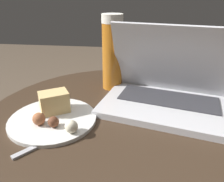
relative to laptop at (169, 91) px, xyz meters
name	(u,v)px	position (x,y,z in m)	size (l,w,h in m)	color
table	(122,159)	(-0.12, -0.08, -0.19)	(0.75, 0.75, 0.54)	#515156
laptop	(169,91)	(0.00, 0.00, 0.00)	(0.39, 0.30, 0.22)	silver
beer_glass	(112,53)	(-0.17, 0.11, 0.07)	(0.07, 0.07, 0.24)	#C6701E
snack_plate	(53,114)	(-0.29, -0.11, -0.03)	(0.22, 0.22, 0.06)	silver
fork	(58,136)	(-0.26, -0.18, -0.04)	(0.13, 0.15, 0.00)	#B2B2B7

